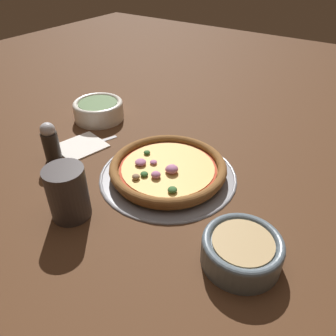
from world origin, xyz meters
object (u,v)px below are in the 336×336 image
napkin (81,146)px  fork (86,146)px  bowl_far (99,109)px  drinking_cup (68,193)px  pizza (168,168)px  bowl_near (242,250)px  pepper_shaker (50,142)px  pizza_tray (168,175)px

napkin → fork: 0.01m
bowl_far → drinking_cup: (0.36, 0.26, 0.03)m
pizza → fork: 0.27m
bowl_near → pepper_shaker: 0.55m
bowl_near → napkin: bearing=-102.1°
bowl_near → napkin: (-0.11, -0.54, -0.03)m
pepper_shaker → bowl_near: bearing=86.9°
bowl_far → pepper_shaker: bearing=15.9°
bowl_near → pepper_shaker: bearing=-93.1°
pizza → drinking_cup: size_ratio=2.44×
pizza_tray → napkin: size_ratio=2.33×
pepper_shaker → drinking_cup: bearing=59.3°
pizza → drinking_cup: (0.23, -0.09, 0.03)m
bowl_near → napkin: size_ratio=1.00×
napkin → fork: bearing=139.1°
fork → pizza: bearing=114.4°
drinking_cup → napkin: (-0.20, -0.19, -0.05)m
pizza_tray → napkin: (0.03, -0.28, 0.00)m
pizza_tray → drinking_cup: bearing=-22.2°
bowl_near → pepper_shaker: (-0.03, -0.54, 0.02)m
pizza_tray → bowl_far: (-0.13, -0.36, 0.03)m
drinking_cup → pepper_shaker: (-0.12, -0.20, -0.00)m
pepper_shaker → napkin: bearing=173.9°
pizza → fork: pizza is taller
bowl_near → bowl_far: 0.67m
pizza → pepper_shaker: size_ratio=2.61×
bowl_far → drinking_cup: 0.45m
pizza_tray → pizza: pizza is taller
pizza_tray → napkin: bearing=-84.7°
bowl_near → drinking_cup: bearing=-75.9°
bowl_far → pizza: bearing=69.8°
bowl_near → drinking_cup: (0.09, -0.35, 0.03)m
pizza → napkin: bearing=-84.9°
drinking_cup → bowl_far: bearing=-143.6°
bowl_near → bowl_far: size_ratio=0.93×
napkin → fork: napkin is taller
napkin → fork: (-0.01, 0.01, -0.00)m
napkin → pepper_shaker: pepper_shaker is taller
pizza → pepper_shaker: 0.31m
napkin → pepper_shaker: (0.09, -0.01, 0.05)m
pizza_tray → bowl_near: (0.14, 0.26, 0.03)m
bowl_far → fork: bowl_far is taller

